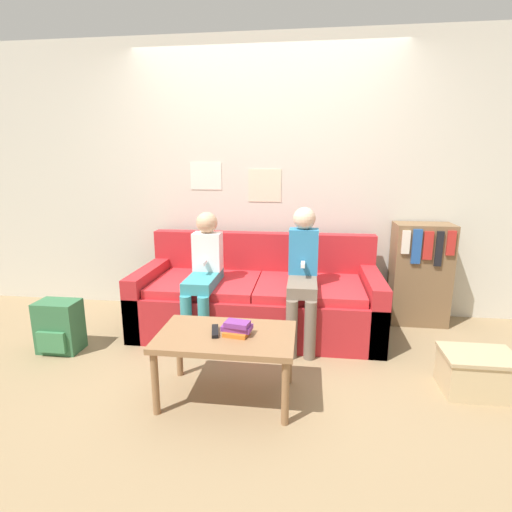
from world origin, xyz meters
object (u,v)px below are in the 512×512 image
person_right (303,269)px  bookshelf (420,274)px  couch (258,299)px  person_left (204,269)px  tv_remote (215,331)px  storage_box (477,373)px  coffee_table (226,342)px  backpack (59,327)px

person_right → bookshelf: size_ratio=1.19×
couch → person_left: 0.58m
tv_remote → storage_box: 1.72m
coffee_table → bookshelf: size_ratio=0.91×
person_left → backpack: (-1.07, -0.43, -0.39)m
couch → tv_remote: couch is taller
person_left → coffee_table: bearing=-67.6°
couch → coffee_table: size_ratio=2.48×
person_left → storage_box: bearing=-17.7°
person_right → bookshelf: 1.20m
bookshelf → backpack: bookshelf is taller
storage_box → backpack: backpack is taller
person_left → person_right: (0.82, 0.01, 0.03)m
person_left → bookshelf: (1.88, 0.55, -0.13)m
couch → person_left: size_ratio=1.98×
couch → coffee_table: bearing=-93.1°
storage_box → couch: bearing=151.4°
coffee_table → tv_remote: bearing=174.4°
couch → person_right: 0.56m
bookshelf → backpack: (-2.95, -0.98, -0.27)m
bookshelf → coffee_table: bearing=-136.3°
coffee_table → person_right: (0.45, 0.91, 0.24)m
person_left → tv_remote: person_left is taller
couch → coffee_table: (-0.06, -1.11, 0.11)m
tv_remote → backpack: 1.46m
person_right → backpack: 1.99m
person_left → bookshelf: person_left is taller
backpack → person_left: bearing=22.0°
person_right → bookshelf: person_right is taller
bookshelf → storage_box: 1.23m
person_left → tv_remote: size_ratio=6.04×
couch → tv_remote: bearing=-96.8°
bookshelf → storage_box: (0.09, -1.18, -0.33)m
storage_box → backpack: (-3.04, 0.20, 0.07)m
storage_box → bookshelf: bearing=94.2°
storage_box → backpack: bearing=176.3°
person_right → tv_remote: (-0.52, -0.90, -0.17)m
backpack → couch: bearing=23.2°
couch → bookshelf: 1.51m
coffee_table → person_right: 1.04m
couch → bookshelf: size_ratio=2.25×
tv_remote → coffee_table: bearing=-18.9°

